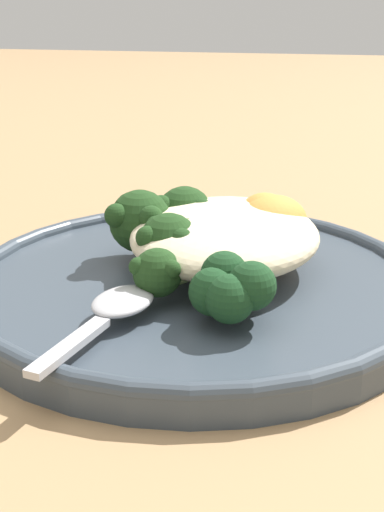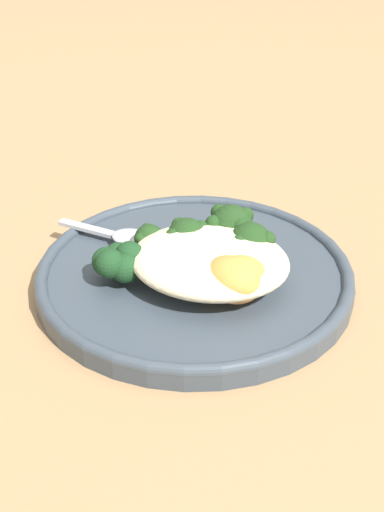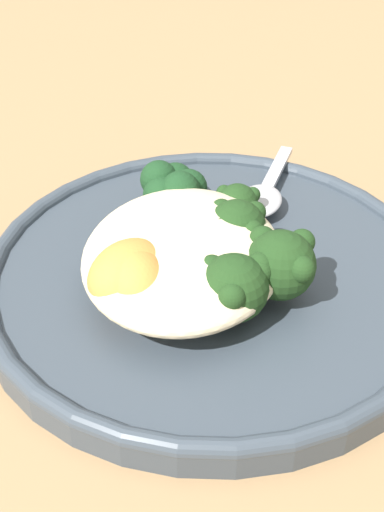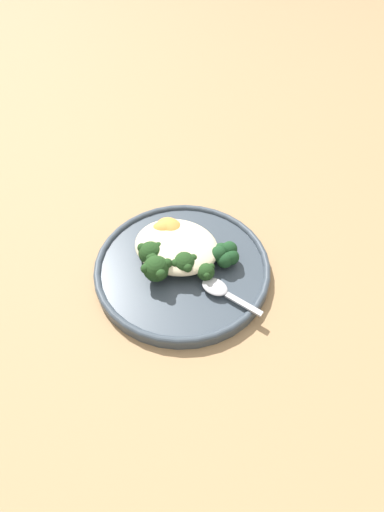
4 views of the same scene
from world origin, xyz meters
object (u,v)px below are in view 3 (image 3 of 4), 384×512
(broccoli_stalk_0, at_px, (225,284))
(sweet_potato_chunk_2, at_px, (154,259))
(broccoli_stalk_1, at_px, (272,264))
(broccoli_stalk_2, at_px, (229,233))
(quinoa_mound, at_px, (175,254))
(spoon, at_px, (262,195))
(plate, at_px, (211,275))
(sweet_potato_chunk_1, at_px, (130,275))
(sweet_potato_chunk_0, at_px, (136,282))
(kale_tuft, at_px, (173,187))
(broccoli_stalk_3, at_px, (227,217))

(broccoli_stalk_0, xyz_separation_m, sweet_potato_chunk_2, (0.02, 0.04, -0.00))
(broccoli_stalk_1, distance_m, broccoli_stalk_2, 0.04)
(quinoa_mound, distance_m, spoon, 0.11)
(sweet_potato_chunk_2, bearing_deg, plate, -56.44)
(broccoli_stalk_0, height_order, broccoli_stalk_2, broccoli_stalk_0)
(plate, distance_m, spoon, 0.08)
(sweet_potato_chunk_1, relative_size, sweet_potato_chunk_2, 0.79)
(quinoa_mound, relative_size, broccoli_stalk_2, 1.99)
(sweet_potato_chunk_0, distance_m, kale_tuft, 0.11)
(quinoa_mound, distance_m, broccoli_stalk_1, 0.06)
(broccoli_stalk_0, bearing_deg, spoon, 125.64)
(broccoli_stalk_3, height_order, spoon, broccoli_stalk_3)
(broccoli_stalk_1, xyz_separation_m, sweet_potato_chunk_2, (0.00, 0.07, -0.00))
(broccoli_stalk_1, bearing_deg, broccoli_stalk_3, 128.09)
(sweet_potato_chunk_1, height_order, sweet_potato_chunk_2, sweet_potato_chunk_1)
(broccoli_stalk_2, bearing_deg, spoon, 37.23)
(quinoa_mound, bearing_deg, broccoli_stalk_3, -26.96)
(sweet_potato_chunk_0, bearing_deg, sweet_potato_chunk_2, -11.20)
(kale_tuft, height_order, spoon, kale_tuft)
(plate, distance_m, sweet_potato_chunk_0, 0.07)
(sweet_potato_chunk_1, bearing_deg, broccoli_stalk_1, -76.35)
(broccoli_stalk_1, xyz_separation_m, sweet_potato_chunk_0, (-0.03, 0.08, -0.00))
(plate, xyz_separation_m, broccoli_stalk_0, (-0.04, -0.01, 0.03))
(sweet_potato_chunk_2, bearing_deg, broccoli_stalk_2, -55.63)
(sweet_potato_chunk_1, height_order, kale_tuft, sweet_potato_chunk_1)
(broccoli_stalk_3, bearing_deg, sweet_potato_chunk_0, 178.04)
(broccoli_stalk_0, xyz_separation_m, kale_tuft, (0.10, 0.05, -0.00))
(sweet_potato_chunk_0, xyz_separation_m, sweet_potato_chunk_2, (0.03, -0.01, -0.00))
(sweet_potato_chunk_0, height_order, sweet_potato_chunk_1, same)
(sweet_potato_chunk_2, distance_m, spoon, 0.12)
(broccoli_stalk_0, xyz_separation_m, broccoli_stalk_2, (0.05, 0.00, -0.00))
(quinoa_mound, bearing_deg, kale_tuft, 9.66)
(broccoli_stalk_1, height_order, sweet_potato_chunk_0, broccoli_stalk_1)
(broccoli_stalk_2, height_order, sweet_potato_chunk_2, broccoli_stalk_2)
(plate, distance_m, quinoa_mound, 0.04)
(sweet_potato_chunk_1, xyz_separation_m, spoon, (0.12, -0.07, -0.01))
(sweet_potato_chunk_2, bearing_deg, broccoli_stalk_1, -91.71)
(broccoli_stalk_2, xyz_separation_m, sweet_potato_chunk_2, (-0.03, 0.04, -0.00))
(broccoli_stalk_3, xyz_separation_m, sweet_potato_chunk_1, (-0.08, 0.05, 0.01))
(quinoa_mound, distance_m, broccoli_stalk_3, 0.06)
(quinoa_mound, relative_size, broccoli_stalk_3, 1.56)
(broccoli_stalk_2, bearing_deg, broccoli_stalk_0, -125.87)
(sweet_potato_chunk_0, distance_m, sweet_potato_chunk_1, 0.01)
(broccoli_stalk_0, distance_m, sweet_potato_chunk_1, 0.06)
(broccoli_stalk_0, relative_size, kale_tuft, 1.61)
(sweet_potato_chunk_0, relative_size, sweet_potato_chunk_1, 0.87)
(broccoli_stalk_2, distance_m, sweet_potato_chunk_1, 0.07)
(broccoli_stalk_1, bearing_deg, broccoli_stalk_2, 141.14)
(broccoli_stalk_0, height_order, sweet_potato_chunk_2, broccoli_stalk_0)
(broccoli_stalk_1, bearing_deg, sweet_potato_chunk_1, -157.05)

